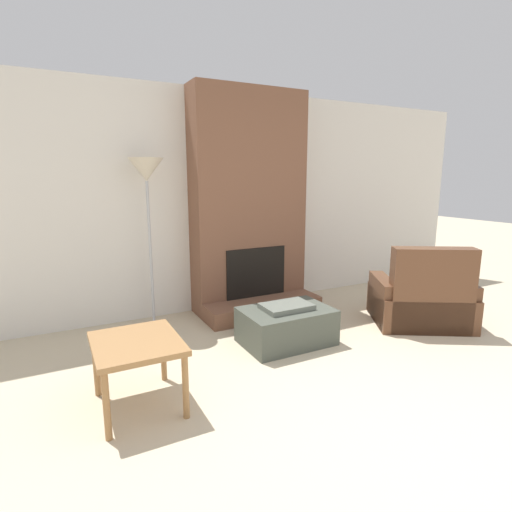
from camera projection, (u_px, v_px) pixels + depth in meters
ground_plane at (469, 448)px, 2.41m from camera, size 24.00×24.00×0.00m
wall_back at (241, 202)px, 4.95m from camera, size 7.19×0.06×2.60m
fireplace at (250, 211)px, 4.76m from camera, size 1.39×0.77×2.60m
ottoman at (286, 325)px, 3.90m from camera, size 0.86×0.58×0.40m
armchair at (423, 301)px, 4.36m from camera, size 1.26×1.19×0.90m
side_table at (137, 350)px, 2.78m from camera, size 0.58×0.66×0.50m
floor_lamp_left at (146, 177)px, 4.07m from camera, size 0.36×0.36×1.80m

